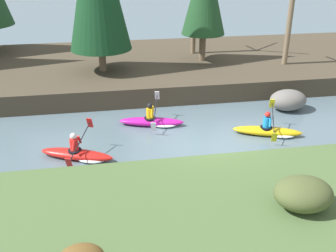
{
  "coord_description": "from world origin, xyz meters",
  "views": [
    {
      "loc": [
        -3.68,
        -12.63,
        6.99
      ],
      "look_at": [
        -1.35,
        0.98,
        0.55
      ],
      "focal_mm": 42.0,
      "sensor_mm": 36.0,
      "label": 1
    }
  ],
  "objects_px": {
    "kayaker_trailing": "(80,154)",
    "boulder_midstream": "(288,100)",
    "kayaker_middle": "(154,121)",
    "kayaker_lead": "(270,131)"
  },
  "relations": [
    {
      "from": "kayaker_trailing",
      "to": "kayaker_middle",
      "type": "bearing_deg",
      "value": 60.51
    },
    {
      "from": "boulder_midstream",
      "to": "kayaker_trailing",
      "type": "bearing_deg",
      "value": -161.89
    },
    {
      "from": "kayaker_trailing",
      "to": "boulder_midstream",
      "type": "relative_size",
      "value": 1.62
    },
    {
      "from": "kayaker_middle",
      "to": "kayaker_lead",
      "type": "bearing_deg",
      "value": -7.95
    },
    {
      "from": "kayaker_middle",
      "to": "boulder_midstream",
      "type": "distance_m",
      "value": 6.34
    },
    {
      "from": "boulder_midstream",
      "to": "kayaker_middle",
      "type": "bearing_deg",
      "value": -173.93
    },
    {
      "from": "kayaker_trailing",
      "to": "boulder_midstream",
      "type": "bearing_deg",
      "value": 40.31
    },
    {
      "from": "kayaker_lead",
      "to": "kayaker_middle",
      "type": "bearing_deg",
      "value": 177.76
    },
    {
      "from": "kayaker_lead",
      "to": "boulder_midstream",
      "type": "distance_m",
      "value": 3.02
    },
    {
      "from": "kayaker_middle",
      "to": "kayaker_trailing",
      "type": "xyz_separation_m",
      "value": [
        -3.0,
        -2.37,
        0.0
      ]
    }
  ]
}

